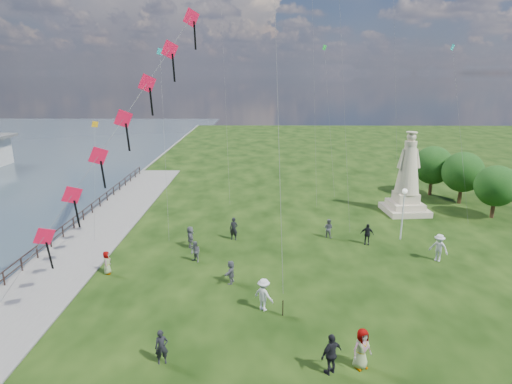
{
  "coord_description": "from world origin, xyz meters",
  "views": [
    {
      "loc": [
        -0.69,
        -17.37,
        12.56
      ],
      "look_at": [
        -1.0,
        8.0,
        5.5
      ],
      "focal_mm": 30.0,
      "sensor_mm": 36.0,
      "label": 1
    }
  ],
  "objects_px": {
    "person_11": "(231,272)",
    "person_6": "(234,229)",
    "person_2": "(264,295)",
    "person_3": "(331,354)",
    "person_8": "(439,248)",
    "person_7": "(328,228)",
    "person_4": "(362,349)",
    "lamppost": "(404,203)",
    "statue": "(407,183)",
    "person_10": "(107,263)",
    "person_1": "(195,252)",
    "person_9": "(367,234)",
    "person_0": "(162,347)",
    "person_5": "(190,237)"
  },
  "relations": [
    {
      "from": "lamppost",
      "to": "person_7",
      "type": "height_order",
      "value": "lamppost"
    },
    {
      "from": "person_4",
      "to": "person_5",
      "type": "bearing_deg",
      "value": 101.01
    },
    {
      "from": "lamppost",
      "to": "person_1",
      "type": "relative_size",
      "value": 2.76
    },
    {
      "from": "lamppost",
      "to": "person_2",
      "type": "xyz_separation_m",
      "value": [
        -10.79,
        -10.51,
        -2.04
      ]
    },
    {
      "from": "lamppost",
      "to": "person_6",
      "type": "bearing_deg",
      "value": -179.0
    },
    {
      "from": "person_6",
      "to": "person_7",
      "type": "relative_size",
      "value": 1.18
    },
    {
      "from": "person_8",
      "to": "person_10",
      "type": "relative_size",
      "value": 1.27
    },
    {
      "from": "person_11",
      "to": "person_1",
      "type": "bearing_deg",
      "value": -124.69
    },
    {
      "from": "person_6",
      "to": "lamppost",
      "type": "bearing_deg",
      "value": 15.79
    },
    {
      "from": "person_1",
      "to": "person_2",
      "type": "xyz_separation_m",
      "value": [
        4.65,
        -6.15,
        0.18
      ]
    },
    {
      "from": "statue",
      "to": "person_1",
      "type": "xyz_separation_m",
      "value": [
        -17.91,
        -11.1,
        -2.11
      ]
    },
    {
      "from": "person_7",
      "to": "person_11",
      "type": "relative_size",
      "value": 1.03
    },
    {
      "from": "person_7",
      "to": "person_10",
      "type": "height_order",
      "value": "person_10"
    },
    {
      "from": "person_4",
      "to": "person_10",
      "type": "relative_size",
      "value": 1.24
    },
    {
      "from": "person_1",
      "to": "person_9",
      "type": "xyz_separation_m",
      "value": [
        12.54,
        3.33,
        0.08
      ]
    },
    {
      "from": "person_2",
      "to": "person_6",
      "type": "distance_m",
      "value": 10.53
    },
    {
      "from": "lamppost",
      "to": "person_6",
      "type": "distance_m",
      "value": 13.23
    },
    {
      "from": "statue",
      "to": "person_5",
      "type": "bearing_deg",
      "value": -160.92
    },
    {
      "from": "person_5",
      "to": "person_7",
      "type": "relative_size",
      "value": 1.08
    },
    {
      "from": "person_1",
      "to": "person_4",
      "type": "distance_m",
      "value": 14.07
    },
    {
      "from": "person_2",
      "to": "person_8",
      "type": "relative_size",
      "value": 0.95
    },
    {
      "from": "lamppost",
      "to": "person_4",
      "type": "distance_m",
      "value": 16.7
    },
    {
      "from": "person_8",
      "to": "person_11",
      "type": "relative_size",
      "value": 1.31
    },
    {
      "from": "person_2",
      "to": "person_3",
      "type": "height_order",
      "value": "person_3"
    },
    {
      "from": "person_5",
      "to": "person_9",
      "type": "height_order",
      "value": "person_9"
    },
    {
      "from": "person_11",
      "to": "person_6",
      "type": "bearing_deg",
      "value": -163.5
    },
    {
      "from": "person_7",
      "to": "person_10",
      "type": "distance_m",
      "value": 16.62
    },
    {
      "from": "person_3",
      "to": "person_7",
      "type": "relative_size",
      "value": 1.25
    },
    {
      "from": "person_3",
      "to": "person_4",
      "type": "relative_size",
      "value": 1.01
    },
    {
      "from": "person_9",
      "to": "person_5",
      "type": "bearing_deg",
      "value": -161.67
    },
    {
      "from": "statue",
      "to": "person_8",
      "type": "height_order",
      "value": "statue"
    },
    {
      "from": "person_4",
      "to": "person_1",
      "type": "bearing_deg",
      "value": 104.66
    },
    {
      "from": "person_2",
      "to": "person_3",
      "type": "xyz_separation_m",
      "value": [
        2.88,
        -5.12,
        0.03
      ]
    },
    {
      "from": "person_2",
      "to": "person_9",
      "type": "bearing_deg",
      "value": -92.96
    },
    {
      "from": "person_1",
      "to": "person_8",
      "type": "bearing_deg",
      "value": 41.19
    },
    {
      "from": "person_3",
      "to": "person_8",
      "type": "height_order",
      "value": "person_8"
    },
    {
      "from": "person_4",
      "to": "person_9",
      "type": "relative_size",
      "value": 1.15
    },
    {
      "from": "person_1",
      "to": "person_11",
      "type": "height_order",
      "value": "person_1"
    },
    {
      "from": "person_10",
      "to": "person_11",
      "type": "height_order",
      "value": "person_10"
    },
    {
      "from": "lamppost",
      "to": "person_10",
      "type": "distance_m",
      "value": 21.91
    },
    {
      "from": "statue",
      "to": "person_10",
      "type": "relative_size",
      "value": 4.93
    },
    {
      "from": "person_3",
      "to": "person_8",
      "type": "relative_size",
      "value": 0.98
    },
    {
      "from": "statue",
      "to": "lamppost",
      "type": "relative_size",
      "value": 1.84
    },
    {
      "from": "person_4",
      "to": "lamppost",
      "type": "bearing_deg",
      "value": 42.15
    },
    {
      "from": "person_2",
      "to": "person_8",
      "type": "bearing_deg",
      "value": -114.79
    },
    {
      "from": "statue",
      "to": "person_8",
      "type": "distance_m",
      "value": 10.93
    },
    {
      "from": "person_8",
      "to": "person_3",
      "type": "bearing_deg",
      "value": -88.43
    },
    {
      "from": "person_9",
      "to": "person_11",
      "type": "bearing_deg",
      "value": -132.03
    },
    {
      "from": "person_5",
      "to": "person_7",
      "type": "bearing_deg",
      "value": -86.33
    },
    {
      "from": "lamppost",
      "to": "person_0",
      "type": "bearing_deg",
      "value": -135.59
    }
  ]
}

